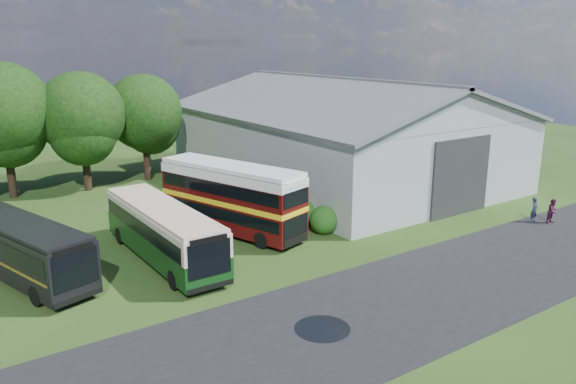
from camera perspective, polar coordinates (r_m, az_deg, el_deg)
ground at (r=25.44m, az=2.00°, el=-10.15°), size 120.00×120.00×0.00m
asphalt_road at (r=25.24m, az=11.73°, el=-10.70°), size 60.00×8.00×0.02m
puddle at (r=22.51m, az=3.50°, el=-13.73°), size 2.20×2.20×0.01m
storage_shed at (r=45.37m, az=5.33°, el=6.50°), size 18.80×24.80×8.15m
tree_mid at (r=43.91m, az=-26.98°, el=7.33°), size 6.80×6.80×9.60m
tree_right_a at (r=43.93m, az=-20.24°, el=7.38°), size 6.26×6.26×8.83m
tree_right_b at (r=46.19m, az=-14.43°, el=7.84°), size 5.98×5.98×8.45m
shrub_front at (r=33.02m, az=3.64°, el=-4.14°), size 1.70×1.70×1.70m
shrub_mid at (r=34.53m, az=1.60°, el=-3.25°), size 1.60×1.60×1.60m
shrub_back at (r=36.09m, az=-0.27°, el=-2.44°), size 1.80×1.80×1.80m
bus_green_single at (r=29.16m, az=-12.58°, el=-3.96°), size 2.46×10.34×2.85m
bus_maroon_double at (r=32.69m, az=-5.77°, el=-0.68°), size 5.14×9.69×4.04m
bus_dark_single at (r=29.40m, az=-25.83°, el=-5.01°), size 5.18×10.51×2.83m
visitor_a at (r=37.81m, az=23.74°, el=-1.69°), size 0.59×0.41×1.56m
visitor_b at (r=38.05m, az=25.31°, el=-1.79°), size 0.77×0.62×1.54m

